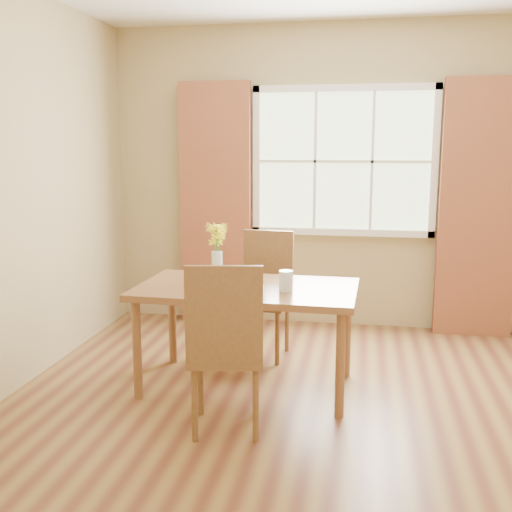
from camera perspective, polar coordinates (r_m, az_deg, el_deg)
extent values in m
cube|color=brown|center=(3.91, 6.78, -14.54)|extent=(4.20, 3.80, 0.02)
cube|color=tan|center=(5.46, 8.31, 7.34)|extent=(4.20, 0.02, 2.70)
cube|color=tan|center=(1.67, 3.83, 0.38)|extent=(4.20, 0.02, 2.70)
cube|color=tan|center=(4.23, -22.80, 5.73)|extent=(0.02, 3.80, 2.70)
cube|color=#B4CD9B|center=(5.43, 8.34, 8.91)|extent=(1.50, 0.02, 1.20)
cube|color=white|center=(5.42, 8.51, 15.57)|extent=(1.62, 0.04, 0.06)
cube|color=white|center=(5.45, 8.15, 2.26)|extent=(1.62, 0.04, 0.06)
cube|color=white|center=(5.48, 0.05, 9.03)|extent=(0.06, 0.04, 1.32)
cube|color=white|center=(5.43, 16.67, 8.58)|extent=(0.06, 0.04, 1.32)
cube|color=white|center=(5.40, 8.33, 8.90)|extent=(1.50, 0.03, 0.02)
cube|color=#602416|center=(5.51, -3.89, 4.85)|extent=(0.65, 0.08, 2.20)
cube|color=#602416|center=(5.44, 20.42, 4.13)|extent=(0.65, 0.08, 2.20)
cube|color=brown|center=(4.02, -0.89, -3.20)|extent=(1.48, 0.87, 0.05)
cylinder|color=brown|center=(4.01, -11.26, -8.75)|extent=(0.06, 0.06, 0.67)
cylinder|color=brown|center=(3.72, 8.03, -10.22)|extent=(0.06, 0.06, 0.67)
cylinder|color=brown|center=(4.61, -7.97, -6.10)|extent=(0.06, 0.06, 0.67)
cylinder|color=brown|center=(4.36, 8.65, -7.11)|extent=(0.06, 0.06, 0.67)
cube|color=brown|center=(3.51, -2.83, -9.33)|extent=(0.49, 0.49, 0.04)
cube|color=brown|center=(3.24, -3.06, -5.63)|extent=(0.42, 0.11, 0.54)
cylinder|color=brown|center=(3.45, -5.87, -13.94)|extent=(0.04, 0.04, 0.43)
cylinder|color=brown|center=(3.44, -0.02, -14.02)|extent=(0.04, 0.04, 0.43)
cylinder|color=brown|center=(3.77, -5.30, -11.79)|extent=(0.04, 0.04, 0.43)
cylinder|color=brown|center=(3.75, 0.01, -11.85)|extent=(0.04, 0.04, 0.43)
cube|color=brown|center=(4.68, 0.58, -4.44)|extent=(0.44, 0.44, 0.04)
cube|color=brown|center=(4.79, 1.16, -0.65)|extent=(0.41, 0.07, 0.52)
cylinder|color=brown|center=(4.63, -1.95, -7.52)|extent=(0.03, 0.03, 0.42)
cylinder|color=brown|center=(4.55, 2.04, -7.87)|extent=(0.03, 0.03, 0.42)
cylinder|color=brown|center=(4.93, -0.78, -6.39)|extent=(0.03, 0.03, 0.42)
cylinder|color=brown|center=(4.85, 2.97, -6.68)|extent=(0.03, 0.03, 0.42)
cube|color=beige|center=(3.89, -2.59, -3.30)|extent=(0.50, 0.40, 0.01)
cube|color=#53BD2F|center=(3.91, -2.04, -3.10)|extent=(0.24, 0.24, 0.01)
ellipsoid|color=gold|center=(3.91, -2.02, -2.65)|extent=(0.20, 0.16, 0.05)
ellipsoid|color=#4C8C2D|center=(3.87, -1.35, -2.53)|extent=(0.10, 0.07, 0.01)
cylinder|color=red|center=(3.90, -2.10, -2.10)|extent=(0.10, 0.10, 0.01)
cylinder|color=red|center=(3.90, -1.59, -1.98)|extent=(0.09, 0.09, 0.01)
ellipsoid|color=gold|center=(3.89, -1.95, -1.47)|extent=(0.20, 0.16, 0.06)
cylinder|color=silver|center=(3.87, 2.86, -2.39)|extent=(0.09, 0.09, 0.13)
cylinder|color=silver|center=(3.87, 2.86, -2.55)|extent=(0.08, 0.08, 0.11)
cylinder|color=silver|center=(4.23, -3.73, -0.87)|extent=(0.08, 0.08, 0.19)
cylinder|color=silver|center=(4.24, -3.72, -1.51)|extent=(0.07, 0.07, 0.10)
cylinder|color=#3D7028|center=(4.22, -3.74, 0.27)|extent=(0.01, 0.01, 0.37)
cylinder|color=#3D7028|center=(4.21, -3.60, -0.19)|extent=(0.01, 0.01, 0.30)
cylinder|color=#3D7028|center=(4.24, -3.84, -0.41)|extent=(0.01, 0.01, 0.26)
cylinder|color=#3D7028|center=(4.23, -3.61, 0.07)|extent=(0.01, 0.01, 0.33)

